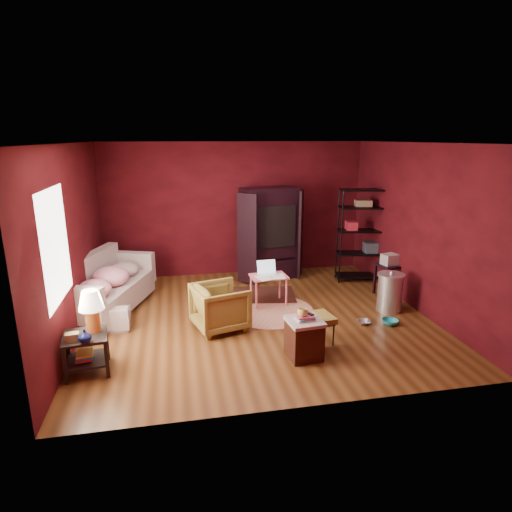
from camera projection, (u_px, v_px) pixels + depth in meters
The scene contains 18 objects.
room at pixel (256, 235), 6.69m from camera, with size 5.54×5.04×2.84m.
sofa at pixel (109, 292), 7.21m from camera, with size 1.85×0.54×0.72m, color #AE9798.
armchair at pixel (220, 305), 6.59m from camera, with size 0.76×0.71×0.78m, color black.
pet_bowl_steel at pixel (364, 317), 6.81m from camera, with size 0.22×0.05×0.22m, color silver.
pet_bowl_turquoise at pixel (391, 317), 6.78m from camera, with size 0.26×0.08×0.26m, color teal.
vase at pixel (85, 336), 5.11m from camera, with size 0.16×0.16×0.16m, color #0B0E38.
mug at pixel (303, 311), 5.61m from camera, with size 0.13×0.10×0.13m, color #DBC46B.
side_table at pixel (89, 324), 5.35m from camera, with size 0.59×0.59×1.05m.
sofa_cushions at pixel (105, 288), 7.19m from camera, with size 1.49×2.29×0.89m.
hamper at pixel (304, 338), 5.73m from camera, with size 0.49×0.49×0.63m.
footstool at pixel (318, 319), 6.11m from camera, with size 0.48×0.48×0.43m.
rug_round at pixel (269, 310), 7.35m from camera, with size 1.71×1.71×0.01m.
rug_oriental at pixel (259, 295), 8.06m from camera, with size 1.43×1.06×0.01m.
laptop_desk at pixel (268, 279), 7.52m from camera, with size 0.66×0.54×0.78m.
tv_armoire at pixel (270, 232), 8.83m from camera, with size 1.46×0.98×1.90m.
wire_shelving at pixel (362, 231), 8.66m from camera, with size 0.99×0.57×1.90m.
small_stand at pixel (389, 265), 7.95m from camera, with size 0.48×0.48×0.80m.
trash_can at pixel (390, 292), 7.28m from camera, with size 0.56×0.56×0.71m.
Camera 1 is at (-1.29, -6.43, 2.88)m, focal length 30.00 mm.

